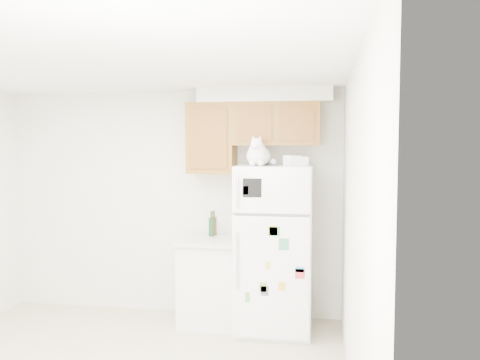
% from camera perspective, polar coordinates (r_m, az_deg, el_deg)
% --- Properties ---
extents(room_shell, '(3.84, 4.04, 2.52)m').
position_cam_1_polar(room_shell, '(4.08, -13.21, 0.54)').
color(room_shell, white).
rests_on(room_shell, ground_plane).
extents(refrigerator, '(0.76, 0.78, 1.70)m').
position_cam_1_polar(refrigerator, '(5.26, 3.90, -7.63)').
color(refrigerator, white).
rests_on(refrigerator, ground_plane).
extents(base_counter, '(0.64, 0.64, 0.92)m').
position_cam_1_polar(base_counter, '(5.52, -3.33, -11.18)').
color(base_counter, white).
rests_on(base_counter, ground_plane).
extents(cat, '(0.29, 0.43, 0.30)m').
position_cam_1_polar(cat, '(5.05, 2.06, 2.90)').
color(cat, white).
rests_on(cat, refrigerator).
extents(storage_box_back, '(0.19, 0.15, 0.10)m').
position_cam_1_polar(storage_box_back, '(5.16, 5.96, 2.21)').
color(storage_box_back, white).
rests_on(storage_box_back, refrigerator).
extents(storage_box_front, '(0.18, 0.15, 0.09)m').
position_cam_1_polar(storage_box_front, '(5.07, 6.73, 2.11)').
color(storage_box_front, white).
rests_on(storage_box_front, refrigerator).
extents(bottle_green, '(0.06, 0.06, 0.27)m').
position_cam_1_polar(bottle_green, '(5.51, -3.22, -4.91)').
color(bottle_green, '#19381E').
rests_on(bottle_green, base_counter).
extents(bottle_amber, '(0.06, 0.06, 0.27)m').
position_cam_1_polar(bottle_amber, '(5.58, -2.96, -4.80)').
color(bottle_amber, '#593814').
rests_on(bottle_amber, base_counter).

